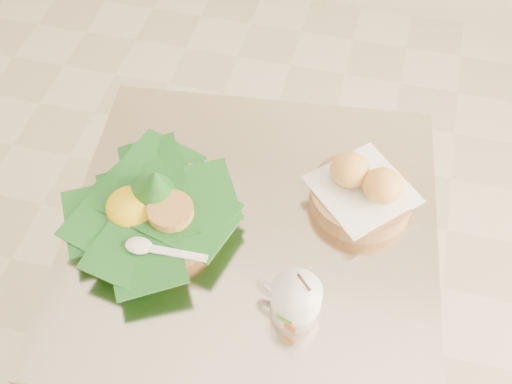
% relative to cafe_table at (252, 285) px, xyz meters
% --- Properties ---
extents(floor, '(3.60, 3.60, 0.00)m').
position_rel_cafe_table_xyz_m(floor, '(-0.17, -0.03, -0.53)').
color(floor, beige).
rests_on(floor, ground).
extents(cafe_table, '(0.77, 0.77, 0.75)m').
position_rel_cafe_table_xyz_m(cafe_table, '(0.00, 0.00, 0.00)').
color(cafe_table, gray).
rests_on(cafe_table, floor).
extents(rice_basket, '(0.32, 0.32, 0.16)m').
position_rel_cafe_table_xyz_m(rice_basket, '(-0.19, -0.03, 0.26)').
color(rice_basket, '#A97348').
rests_on(rice_basket, cafe_table).
extents(bread_basket, '(0.24, 0.24, 0.10)m').
position_rel_cafe_table_xyz_m(bread_basket, '(0.19, 0.11, 0.26)').
color(bread_basket, '#A97348').
rests_on(bread_basket, cafe_table).
extents(coffee_mug, '(0.12, 0.09, 0.15)m').
position_rel_cafe_table_xyz_m(coffee_mug, '(0.11, -0.15, 0.26)').
color(coffee_mug, white).
rests_on(coffee_mug, cafe_table).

